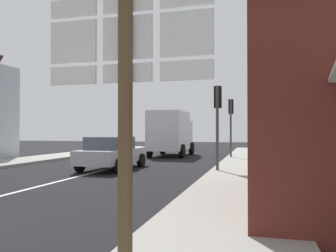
{
  "coord_description": "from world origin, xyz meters",
  "views": [
    {
      "loc": [
        6.56,
        -3.59,
        1.72
      ],
      "look_at": [
        2.12,
        13.35,
        1.99
      ],
      "focal_mm": 36.37,
      "sensor_mm": 36.0,
      "label": 1
    }
  ],
  "objects": [
    {
      "name": "delivery_truck",
      "position": [
        0.79,
        19.19,
        1.65
      ],
      "size": [
        2.51,
        5.02,
        3.05
      ],
      "color": "silver",
      "rests_on": "ground"
    },
    {
      "name": "sedan_far",
      "position": [
        0.23,
        10.59,
        0.76
      ],
      "size": [
        2.03,
        4.23,
        1.47
      ],
      "color": "#B7BABF",
      "rests_on": "ground"
    },
    {
      "name": "route_sign_post",
      "position": [
        5.36,
        -0.56,
        2.0
      ],
      "size": [
        1.66,
        0.14,
        3.2
      ],
      "color": "brown",
      "rests_on": "ground"
    },
    {
      "name": "traffic_light_near_right",
      "position": [
        5.0,
        10.43,
        2.65
      ],
      "size": [
        0.3,
        0.49,
        3.58
      ],
      "color": "#47474C",
      "rests_on": "ground"
    },
    {
      "name": "traffic_light_far_right",
      "position": [
        5.0,
        17.71,
        2.73
      ],
      "size": [
        0.3,
        0.49,
        3.69
      ],
      "color": "#47474C",
      "rests_on": "ground"
    },
    {
      "name": "ground_plane",
      "position": [
        0.0,
        10.0,
        0.0
      ],
      "size": [
        80.0,
        80.0,
        0.0
      ],
      "primitive_type": "plane",
      "color": "black"
    },
    {
      "name": "lane_centre_stripe",
      "position": [
        0.0,
        6.0,
        0.01
      ],
      "size": [
        0.16,
        12.0,
        0.01
      ],
      "primitive_type": "cube",
      "color": "silver",
      "rests_on": "ground"
    },
    {
      "name": "sidewalk_right",
      "position": [
        6.03,
        8.0,
        0.07
      ],
      "size": [
        2.67,
        44.0,
        0.14
      ],
      "primitive_type": "cube",
      "color": "gray",
      "rests_on": "ground"
    }
  ]
}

